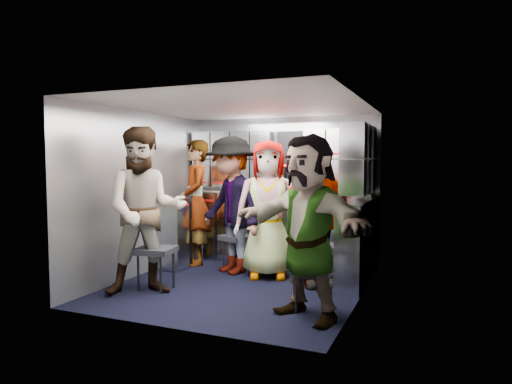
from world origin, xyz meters
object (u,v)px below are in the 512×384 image
at_px(jump_seat_center, 273,242).
at_px(jump_seat_near_right, 313,274).
at_px(jump_seat_mid_left, 237,239).
at_px(attendant_arc_d, 316,216).
at_px(attendant_arc_e, 308,227).
at_px(attendant_arc_c, 268,209).
at_px(attendant_arc_b, 231,205).
at_px(attendant_standing, 196,202).
at_px(attendant_arc_a, 145,211).
at_px(jump_seat_mid_right, 320,249).
at_px(jump_seat_near_left, 156,252).

relative_size(jump_seat_center, jump_seat_near_right, 1.20).
relative_size(jump_seat_mid_left, attendant_arc_d, 0.31).
bearing_deg(attendant_arc_e, jump_seat_mid_left, 160.58).
xyz_separation_m(jump_seat_center, attendant_arc_c, (0.00, -0.18, 0.45)).
relative_size(attendant_arc_b, attendant_arc_e, 1.03).
bearing_deg(attendant_arc_b, attendant_arc_c, 28.16).
distance_m(jump_seat_near_right, attendant_arc_b, 1.87).
height_order(attendant_standing, attendant_arc_a, attendant_arc_a).
relative_size(attendant_arc_c, attendant_arc_d, 1.04).
xyz_separation_m(jump_seat_center, attendant_standing, (-1.21, 0.12, 0.47)).
bearing_deg(attendant_arc_c, attendant_arc_e, -75.07).
height_order(jump_seat_mid_right, attendant_standing, attendant_standing).
bearing_deg(jump_seat_near_right, jump_seat_mid_right, 101.01).
bearing_deg(attendant_arc_b, attendant_standing, -171.36).
bearing_deg(attendant_arc_b, attendant_arc_e, -12.17).
relative_size(attendant_arc_a, attendant_arc_c, 1.07).
relative_size(jump_seat_near_right, attendant_arc_e, 0.24).
bearing_deg(jump_seat_mid_left, jump_seat_center, -2.32).
bearing_deg(attendant_arc_c, attendant_arc_a, -149.17).
height_order(attendant_arc_b, attendant_arc_c, attendant_arc_b).
height_order(attendant_standing, attendant_arc_b, attendant_arc_b).
height_order(jump_seat_near_right, attendant_arc_d, attendant_arc_d).
relative_size(jump_seat_center, attendant_arc_e, 0.29).
relative_size(attendant_arc_c, attendant_arc_e, 1.00).
distance_m(attendant_arc_c, attendant_arc_d, 0.69).
distance_m(jump_seat_near_left, jump_seat_near_right, 1.87).
distance_m(attendant_standing, attendant_arc_b, 0.74).
height_order(jump_seat_mid_left, jump_seat_center, jump_seat_center).
xyz_separation_m(jump_seat_mid_left, attendant_arc_d, (1.19, -0.37, 0.42)).
relative_size(jump_seat_center, attendant_arc_c, 0.29).
relative_size(jump_seat_mid_right, attendant_arc_b, 0.26).
distance_m(jump_seat_mid_left, attendant_standing, 0.84).
distance_m(jump_seat_mid_right, attendant_arc_e, 1.38).
relative_size(jump_seat_mid_left, jump_seat_center, 1.01).
xyz_separation_m(attendant_arc_a, attendant_arc_c, (0.98, 1.20, -0.06)).
bearing_deg(jump_seat_mid_left, jump_seat_near_left, -110.63).
relative_size(jump_seat_mid_left, attendant_arc_e, 0.30).
height_order(attendant_arc_d, attendant_arc_e, attendant_arc_e).
distance_m(jump_seat_center, attendant_arc_c, 0.49).
distance_m(attendant_arc_a, attendant_arc_e, 1.87).
distance_m(attendant_arc_b, attendant_arc_c, 0.53).
distance_m(jump_seat_near_right, attendant_arc_d, 1.06).
height_order(jump_seat_near_right, attendant_arc_e, attendant_arc_e).
bearing_deg(jump_seat_center, attendant_standing, 174.49).
distance_m(jump_seat_mid_right, jump_seat_near_right, 1.13).
relative_size(jump_seat_near_left, attendant_arc_a, 0.26).
bearing_deg(jump_seat_mid_right, jump_seat_mid_left, 170.98).
distance_m(jump_seat_near_right, attendant_standing, 2.57).
relative_size(jump_seat_mid_left, jump_seat_mid_right, 1.11).
distance_m(jump_seat_center, attendant_arc_e, 1.76).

